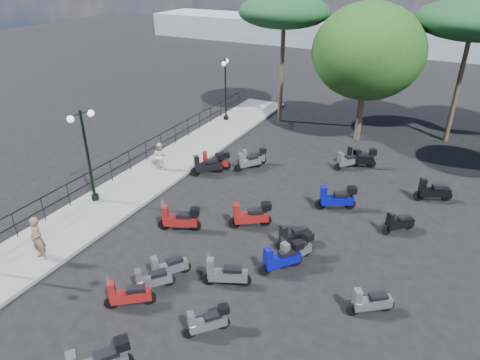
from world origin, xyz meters
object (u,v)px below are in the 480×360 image
at_px(scooter_7, 207,322).
at_px(scooter_15, 293,236).
at_px(pedestrian_far, 160,156).
at_px(scooter_21, 296,251).
at_px(scooter_20, 282,258).
at_px(scooter_4, 208,165).
at_px(scooter_1, 168,267).
at_px(scooter_3, 180,219).
at_px(scooter_10, 248,162).
at_px(pine_0, 474,20).
at_px(broadleaf_tree, 368,52).
at_px(woman, 37,239).
at_px(scooter_8, 128,295).
at_px(scooter_11, 253,158).
at_px(pine_2, 284,12).
at_px(scooter_17, 360,158).
at_px(scooter_9, 251,216).
at_px(scooter_26, 370,302).
at_px(scooter_5, 215,161).
at_px(scooter_14, 225,274).
at_px(scooter_23, 348,160).
at_px(lamp_post_2, 226,85).
at_px(scooter_27, 433,191).
at_px(scooter_2, 152,280).
at_px(scooter_16, 336,198).
at_px(lamp_post_1, 87,151).
at_px(scooter_22, 398,223).

relative_size(scooter_7, scooter_15, 0.87).
xyz_separation_m(pedestrian_far, scooter_21, (9.10, -3.94, -0.38)).
xyz_separation_m(scooter_20, scooter_21, (0.27, 0.68, -0.03)).
bearing_deg(scooter_15, scooter_4, 6.24).
height_order(scooter_1, scooter_3, scooter_3).
height_order(scooter_10, pine_0, pine_0).
bearing_deg(broadleaf_tree, woman, -112.92).
height_order(scooter_8, pine_0, pine_0).
distance_m(scooter_11, pine_2, 10.01).
xyz_separation_m(scooter_11, scooter_17, (5.18, 2.43, 0.08)).
relative_size(scooter_3, scooter_9, 1.06).
distance_m(scooter_10, broadleaf_tree, 9.48).
bearing_deg(scooter_20, scooter_7, 115.43).
bearing_deg(scooter_26, scooter_5, 18.01).
bearing_deg(scooter_14, scooter_23, -30.74).
height_order(lamp_post_2, scooter_8, lamp_post_2).
bearing_deg(scooter_15, scooter_27, -87.46).
bearing_deg(scooter_8, scooter_23, -52.37).
distance_m(scooter_14, scooter_20, 2.16).
bearing_deg(scooter_20, scooter_2, 78.72).
relative_size(scooter_16, scooter_27, 1.01).
relative_size(scooter_1, scooter_20, 0.90).
xyz_separation_m(lamp_post_2, scooter_20, (9.56, -13.03, -1.99)).
relative_size(scooter_15, scooter_20, 0.92).
distance_m(scooter_4, scooter_26, 11.44).
height_order(scooter_14, broadleaf_tree, broadleaf_tree).
bearing_deg(scooter_23, scooter_11, 60.98).
bearing_deg(scooter_23, scooter_16, 136.11).
bearing_deg(scooter_20, scooter_5, -5.60).
distance_m(woman, pine_2, 19.54).
relative_size(scooter_4, scooter_10, 1.05).
height_order(lamp_post_1, scooter_5, lamp_post_1).
distance_m(lamp_post_1, scooter_26, 13.03).
height_order(scooter_20, broadleaf_tree, broadleaf_tree).
height_order(scooter_7, scooter_15, scooter_15).
height_order(scooter_4, scooter_15, scooter_4).
bearing_deg(pine_2, scooter_26, -58.27).
distance_m(scooter_2, scooter_21, 5.25).
distance_m(scooter_1, scooter_5, 8.76).
distance_m(scooter_5, scooter_27, 10.73).
distance_m(woman, scooter_17, 16.04).
relative_size(scooter_5, scooter_27, 0.92).
height_order(pedestrian_far, scooter_27, pedestrian_far).
xyz_separation_m(woman, pine_0, (12.38, 19.88, 6.06)).
xyz_separation_m(scooter_1, scooter_22, (6.69, 6.68, -0.01)).
distance_m(scooter_2, scooter_16, 9.00).
relative_size(lamp_post_2, scooter_16, 2.47).
bearing_deg(pine_0, scooter_2, -111.99).
xyz_separation_m(pedestrian_far, scooter_4, (2.44, 0.79, -0.34)).
distance_m(scooter_10, scooter_15, 7.05).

